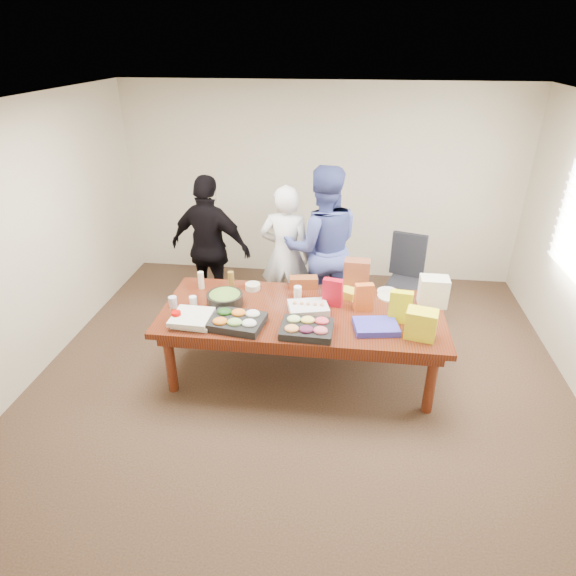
# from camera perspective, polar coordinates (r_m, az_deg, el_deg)

# --- Properties ---
(floor) EXTENTS (5.50, 5.00, 0.02)m
(floor) POSITION_cam_1_polar(r_m,az_deg,el_deg) (5.29, 1.53, -9.85)
(floor) COLOR #47301E
(floor) RESTS_ON ground
(ceiling) EXTENTS (5.50, 5.00, 0.02)m
(ceiling) POSITION_cam_1_polar(r_m,az_deg,el_deg) (4.24, 2.01, 20.87)
(ceiling) COLOR white
(ceiling) RESTS_ON wall_back
(wall_back) EXTENTS (5.50, 0.04, 2.70)m
(wall_back) POSITION_cam_1_polar(r_m,az_deg,el_deg) (6.95, 3.79, 11.99)
(wall_back) COLOR beige
(wall_back) RESTS_ON floor
(wall_front) EXTENTS (5.50, 0.04, 2.70)m
(wall_front) POSITION_cam_1_polar(r_m,az_deg,el_deg) (2.53, -4.11, -19.36)
(wall_front) COLOR beige
(wall_front) RESTS_ON floor
(wall_left) EXTENTS (0.04, 5.00, 2.70)m
(wall_left) POSITION_cam_1_polar(r_m,az_deg,el_deg) (5.55, -27.93, 4.75)
(wall_left) COLOR beige
(wall_left) RESTS_ON floor
(conference_table) EXTENTS (2.80, 1.20, 0.75)m
(conference_table) POSITION_cam_1_polar(r_m,az_deg,el_deg) (5.07, 1.58, -6.38)
(conference_table) COLOR #4C1C0F
(conference_table) RESTS_ON floor
(office_chair) EXTENTS (0.64, 0.64, 1.01)m
(office_chair) POSITION_cam_1_polar(r_m,az_deg,el_deg) (6.18, 13.76, 0.77)
(office_chair) COLOR black
(office_chair) RESTS_ON floor
(person_center) EXTENTS (0.64, 0.43, 1.71)m
(person_center) POSITION_cam_1_polar(r_m,az_deg,el_deg) (5.85, -0.26, 3.89)
(person_center) COLOR silver
(person_center) RESTS_ON floor
(person_right) EXTENTS (1.07, 0.90, 1.95)m
(person_right) POSITION_cam_1_polar(r_m,az_deg,el_deg) (5.77, 4.00, 4.73)
(person_right) COLOR #3C468C
(person_right) RESTS_ON floor
(person_left) EXTENTS (1.12, 0.68, 1.79)m
(person_left) POSITION_cam_1_polar(r_m,az_deg,el_deg) (6.02, -9.05, 4.63)
(person_left) COLOR black
(person_left) RESTS_ON floor
(veggie_tray) EXTENTS (0.55, 0.46, 0.08)m
(veggie_tray) POSITION_cam_1_polar(r_m,az_deg,el_deg) (4.64, -6.00, -3.96)
(veggie_tray) COLOR black
(veggie_tray) RESTS_ON conference_table
(fruit_tray) EXTENTS (0.49, 0.39, 0.07)m
(fruit_tray) POSITION_cam_1_polar(r_m,az_deg,el_deg) (4.51, 2.22, -4.82)
(fruit_tray) COLOR black
(fruit_tray) RESTS_ON conference_table
(sheet_cake) EXTENTS (0.45, 0.38, 0.07)m
(sheet_cake) POSITION_cam_1_polar(r_m,az_deg,el_deg) (4.86, 2.38, -2.32)
(sheet_cake) COLOR silver
(sheet_cake) RESTS_ON conference_table
(salad_bowl) EXTENTS (0.44, 0.44, 0.12)m
(salad_bowl) POSITION_cam_1_polar(r_m,az_deg,el_deg) (4.99, -7.38, -1.32)
(salad_bowl) COLOR black
(salad_bowl) RESTS_ON conference_table
(chip_bag_blue) EXTENTS (0.45, 0.36, 0.06)m
(chip_bag_blue) POSITION_cam_1_polar(r_m,az_deg,el_deg) (4.63, 10.24, -4.46)
(chip_bag_blue) COLOR #3534B8
(chip_bag_blue) RESTS_ON conference_table
(chip_bag_red) EXTENTS (0.21, 0.12, 0.29)m
(chip_bag_red) POSITION_cam_1_polar(r_m,az_deg,el_deg) (4.92, 5.25, -0.53)
(chip_bag_red) COLOR #AB0C1D
(chip_bag_red) RESTS_ON conference_table
(chip_bag_yellow) EXTENTS (0.22, 0.11, 0.32)m
(chip_bag_yellow) POSITION_cam_1_polar(r_m,az_deg,el_deg) (4.74, 12.99, -2.15)
(chip_bag_yellow) COLOR yellow
(chip_bag_yellow) RESTS_ON conference_table
(chip_bag_orange) EXTENTS (0.19, 0.12, 0.28)m
(chip_bag_orange) POSITION_cam_1_polar(r_m,az_deg,el_deg) (4.88, 8.85, -1.06)
(chip_bag_orange) COLOR #D0591F
(chip_bag_orange) RESTS_ON conference_table
(mayo_jar) EXTENTS (0.09, 0.09, 0.13)m
(mayo_jar) POSITION_cam_1_polar(r_m,az_deg,el_deg) (5.09, 1.13, -0.48)
(mayo_jar) COLOR white
(mayo_jar) RESTS_ON conference_table
(mustard_bottle) EXTENTS (0.08, 0.08, 0.18)m
(mustard_bottle) POSITION_cam_1_polar(r_m,az_deg,el_deg) (5.11, 4.75, -0.09)
(mustard_bottle) COLOR yellow
(mustard_bottle) RESTS_ON conference_table
(dressing_bottle) EXTENTS (0.07, 0.07, 0.20)m
(dressing_bottle) POSITION_cam_1_polar(r_m,az_deg,el_deg) (5.28, -6.67, 0.90)
(dressing_bottle) COLOR brown
(dressing_bottle) RESTS_ON conference_table
(ranch_bottle) EXTENTS (0.07, 0.07, 0.19)m
(ranch_bottle) POSITION_cam_1_polar(r_m,az_deg,el_deg) (5.34, -10.13, 0.90)
(ranch_bottle) COLOR beige
(ranch_bottle) RESTS_ON conference_table
(banana_bunch) EXTENTS (0.31, 0.26, 0.09)m
(banana_bunch) POSITION_cam_1_polar(r_m,az_deg,el_deg) (5.16, 6.68, -0.49)
(banana_bunch) COLOR gold
(banana_bunch) RESTS_ON conference_table
(bread_loaf) EXTENTS (0.32, 0.18, 0.12)m
(bread_loaf) POSITION_cam_1_polar(r_m,az_deg,el_deg) (5.30, 1.83, 0.68)
(bread_loaf) COLOR brown
(bread_loaf) RESTS_ON conference_table
(kraft_bag) EXTENTS (0.28, 0.17, 0.35)m
(kraft_bag) POSITION_cam_1_polar(r_m,az_deg,el_deg) (5.23, 8.02, 1.46)
(kraft_bag) COLOR brown
(kraft_bag) RESTS_ON conference_table
(red_cup) EXTENTS (0.11, 0.11, 0.12)m
(red_cup) POSITION_cam_1_polar(r_m,az_deg,el_deg) (4.77, -12.89, -3.34)
(red_cup) COLOR #B20300
(red_cup) RESTS_ON conference_table
(clear_cup_a) EXTENTS (0.08, 0.08, 0.11)m
(clear_cup_a) POSITION_cam_1_polar(r_m,az_deg,el_deg) (5.02, -11.02, -1.53)
(clear_cup_a) COLOR white
(clear_cup_a) RESTS_ON conference_table
(clear_cup_b) EXTENTS (0.10, 0.10, 0.11)m
(clear_cup_b) POSITION_cam_1_polar(r_m,az_deg,el_deg) (5.05, -13.30, -1.60)
(clear_cup_b) COLOR silver
(clear_cup_b) RESTS_ON conference_table
(pizza_box_lower) EXTENTS (0.39, 0.39, 0.04)m
(pizza_box_lower) POSITION_cam_1_polar(r_m,az_deg,el_deg) (4.77, -10.77, -3.62)
(pizza_box_lower) COLOR white
(pizza_box_lower) RESTS_ON conference_table
(pizza_box_upper) EXTENTS (0.38, 0.38, 0.04)m
(pizza_box_upper) POSITION_cam_1_polar(r_m,az_deg,el_deg) (4.73, -11.20, -3.33)
(pizza_box_upper) COLOR silver
(pizza_box_upper) RESTS_ON pizza_box_lower
(plate_a) EXTENTS (0.32, 0.32, 0.02)m
(plate_a) POSITION_cam_1_polar(r_m,az_deg,el_deg) (5.24, 11.90, -0.93)
(plate_a) COLOR beige
(plate_a) RESTS_ON conference_table
(plate_b) EXTENTS (0.27, 0.27, 0.01)m
(plate_b) POSITION_cam_1_polar(r_m,az_deg,el_deg) (5.33, 11.56, -0.39)
(plate_b) COLOR white
(plate_b) RESTS_ON conference_table
(dip_bowl_a) EXTENTS (0.16, 0.16, 0.06)m
(dip_bowl_a) POSITION_cam_1_polar(r_m,az_deg,el_deg) (5.23, 6.87, -0.28)
(dip_bowl_a) COLOR #F7ECB7
(dip_bowl_a) RESTS_ON conference_table
(dip_bowl_b) EXTENTS (0.19, 0.19, 0.06)m
(dip_bowl_b) POSITION_cam_1_polar(r_m,az_deg,el_deg) (5.28, -4.14, 0.17)
(dip_bowl_b) COLOR beige
(dip_bowl_b) RESTS_ON conference_table
(grocery_bag_white) EXTENTS (0.28, 0.21, 0.30)m
(grocery_bag_white) POSITION_cam_1_polar(r_m,az_deg,el_deg) (5.13, 16.62, -0.38)
(grocery_bag_white) COLOR white
(grocery_bag_white) RESTS_ON conference_table
(grocery_bag_yellow) EXTENTS (0.31, 0.24, 0.27)m
(grocery_bag_yellow) POSITION_cam_1_polar(r_m,az_deg,el_deg) (4.56, 15.30, -4.09)
(grocery_bag_yellow) COLOR yellow
(grocery_bag_yellow) RESTS_ON conference_table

